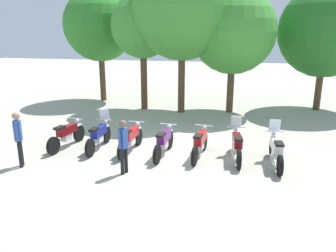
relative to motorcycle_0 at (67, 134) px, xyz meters
name	(u,v)px	position (x,y,z in m)	size (l,w,h in m)	color
ground_plane	(165,154)	(3.70, 0.14, -0.50)	(80.00, 80.00, 0.00)	#ADA899
motorcycle_0	(67,134)	(0.00, 0.00, 0.00)	(0.62, 2.19, 0.99)	black
motorcycle_1	(99,135)	(1.23, 0.12, 0.01)	(0.62, 2.19, 1.37)	black
motorcycle_2	(131,138)	(2.46, 0.12, 0.00)	(0.62, 2.19, 0.99)	black
motorcycle_3	(164,141)	(3.69, 0.06, 0.00)	(0.62, 2.19, 0.99)	black
motorcycle_4	(200,143)	(4.93, 0.21, 0.00)	(0.62, 2.19, 0.99)	black
motorcycle_5	(237,145)	(6.15, 0.28, 0.01)	(0.62, 2.18, 1.37)	black
motorcycle_6	(276,150)	(7.39, 0.06, 0.01)	(0.62, 2.19, 1.37)	black
person_0	(123,143)	(2.92, -1.71, 0.47)	(0.28, 0.40, 1.67)	black
person_1	(18,135)	(-0.46, -1.99, 0.55)	(0.31, 0.39, 1.77)	black
tree_0	(100,25)	(-2.53, 8.63, 4.08)	(4.31, 4.31, 6.75)	brown
tree_1	(143,26)	(0.77, 6.90, 3.97)	(3.43, 3.43, 6.22)	brown
tree_2	(182,9)	(2.94, 6.65, 4.79)	(5.14, 5.14, 7.88)	brown
tree_3	(233,31)	(5.48, 7.30, 3.70)	(4.34, 4.34, 6.39)	brown
tree_4	(326,31)	(10.16, 9.02, 3.75)	(4.90, 4.90, 6.71)	brown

